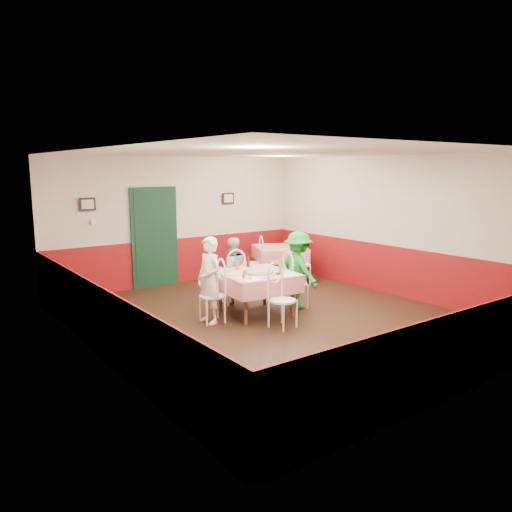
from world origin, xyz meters
TOP-DOWN VIEW (x-y plane):
  - floor at (0.00, 0.00)m, footprint 7.00×7.00m
  - ceiling at (0.00, 0.00)m, footprint 7.00×7.00m
  - back_wall at (0.00, 3.50)m, footprint 6.00×0.10m
  - front_wall at (0.00, -3.50)m, footprint 6.00×0.10m
  - left_wall at (-3.00, 0.00)m, footprint 0.10×7.00m
  - right_wall at (3.00, 0.00)m, footprint 0.10×7.00m
  - wainscot_back at (0.00, 3.48)m, footprint 6.00×0.03m
  - wainscot_front at (0.00, -3.48)m, footprint 6.00×0.03m
  - wainscot_left at (-2.98, 0.00)m, footprint 0.03×7.00m
  - wainscot_right at (2.98, 0.00)m, footprint 0.03×7.00m
  - door at (-0.60, 3.45)m, footprint 0.96×0.06m
  - picture_left at (-2.00, 3.45)m, footprint 0.32×0.03m
  - picture_right at (1.30, 3.45)m, footprint 0.32×0.03m
  - thermostat at (-1.90, 3.45)m, footprint 0.10×0.03m
  - main_table at (-0.10, 0.42)m, footprint 1.34×1.34m
  - second_table at (2.04, 2.42)m, footprint 1.48×1.48m
  - chair_left at (-0.95, 0.50)m, footprint 0.49×0.49m
  - chair_right at (0.74, 0.33)m, footprint 0.48×0.48m
  - chair_far at (-0.02, 1.26)m, footprint 0.51×0.51m
  - chair_near at (-0.19, -0.43)m, footprint 0.48×0.48m
  - chair_second_a at (1.29, 2.42)m, footprint 0.56×0.56m
  - chair_second_b at (2.04, 1.67)m, footprint 0.56×0.56m
  - pizza at (-0.09, 0.36)m, footprint 0.53×0.53m
  - plate_left at (-0.51, 0.47)m, footprint 0.27×0.27m
  - plate_right at (0.29, 0.38)m, footprint 0.27×0.27m
  - plate_far at (-0.08, 0.83)m, footprint 0.27×0.27m
  - glass_a at (-0.50, 0.19)m, footprint 0.08×0.08m
  - glass_b at (0.24, 0.17)m, footprint 0.07×0.07m
  - glass_c at (-0.21, 0.83)m, footprint 0.08×0.08m
  - beer_bottle at (0.02, 0.83)m, footprint 0.07×0.07m
  - shaker_a at (-0.54, 0.02)m, footprint 0.04×0.04m
  - shaker_b at (-0.51, 0.01)m, footprint 0.04×0.04m
  - shaker_c at (-0.60, 0.09)m, footprint 0.04×0.04m
  - menu_left at (-0.49, 0.08)m, footprint 0.32×0.41m
  - menu_right at (0.27, -0.01)m, footprint 0.41×0.47m
  - wallet at (0.14, 0.06)m, footprint 0.12×0.10m
  - diner_left at (-1.00, 0.51)m, footprint 0.39×0.56m
  - diner_far at (-0.02, 1.31)m, footprint 0.68×0.57m
  - diner_right at (0.79, 0.33)m, footprint 0.54×0.92m

SIDE VIEW (x-z plane):
  - floor at x=0.00m, z-range 0.00..0.00m
  - main_table at x=-0.10m, z-range -0.01..0.76m
  - second_table at x=2.04m, z-range -0.01..0.76m
  - chair_left at x=-0.95m, z-range 0.00..0.90m
  - chair_right at x=0.74m, z-range 0.00..0.90m
  - chair_far at x=-0.02m, z-range 0.00..0.90m
  - chair_near at x=-0.19m, z-range 0.00..0.90m
  - chair_second_a at x=1.29m, z-range 0.00..0.90m
  - chair_second_b at x=2.04m, z-range 0.00..0.90m
  - wainscot_back at x=0.00m, z-range 0.00..1.00m
  - wainscot_front at x=0.00m, z-range 0.00..1.00m
  - wainscot_left at x=-2.98m, z-range 0.00..1.00m
  - wainscot_right at x=2.98m, z-range 0.00..1.00m
  - diner_far at x=-0.02m, z-range 0.00..1.26m
  - diner_right at x=0.79m, z-range 0.00..1.42m
  - diner_left at x=-1.00m, z-range 0.00..1.45m
  - menu_left at x=-0.49m, z-range 0.76..0.76m
  - menu_right at x=0.27m, z-range 0.76..0.76m
  - plate_left at x=-0.51m, z-range 0.76..0.77m
  - plate_right at x=0.29m, z-range 0.76..0.77m
  - plate_far at x=-0.08m, z-range 0.76..0.77m
  - wallet at x=0.14m, z-range 0.76..0.78m
  - pizza at x=-0.09m, z-range 0.76..0.79m
  - shaker_a at x=-0.54m, z-range 0.76..0.85m
  - shaker_b at x=-0.51m, z-range 0.76..0.85m
  - shaker_c at x=-0.60m, z-range 0.76..0.85m
  - glass_b at x=0.24m, z-range 0.76..0.89m
  - glass_a at x=-0.50m, z-range 0.76..0.89m
  - glass_c at x=-0.21m, z-range 0.76..0.90m
  - beer_bottle at x=0.02m, z-range 0.76..0.98m
  - door at x=-0.60m, z-range 0.00..2.10m
  - back_wall at x=0.00m, z-range 0.00..2.80m
  - front_wall at x=0.00m, z-range 0.00..2.80m
  - left_wall at x=-3.00m, z-range 0.00..2.80m
  - right_wall at x=3.00m, z-range 0.00..2.80m
  - thermostat at x=-1.90m, z-range 1.45..1.55m
  - picture_left at x=-2.00m, z-range 1.72..1.98m
  - picture_right at x=1.30m, z-range 1.72..1.98m
  - ceiling at x=0.00m, z-range 2.80..2.80m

